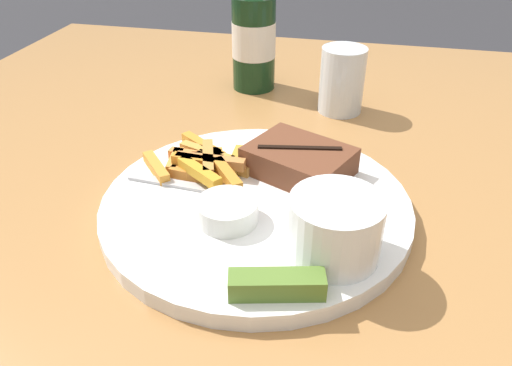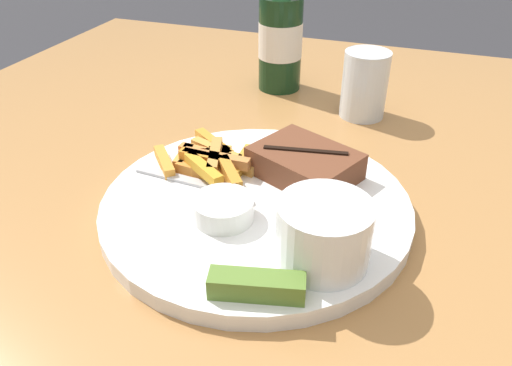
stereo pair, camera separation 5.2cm
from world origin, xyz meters
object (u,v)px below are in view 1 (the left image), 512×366
Objects in this scene: steak_portion at (299,160)px; fork_utensil at (180,184)px; dipping_sauce_cup at (227,210)px; drinking_glass at (342,80)px; coleslaw_cup at (335,225)px; dinner_plate at (256,206)px; beer_bottle at (254,37)px; pickle_spear at (277,285)px.

steak_portion is 0.14m from fork_utensil.
dipping_sauce_cup is 0.46× the size of fork_utensil.
drinking_glass reaches higher than dipping_sauce_cup.
steak_portion is at bearing 111.06° from coleslaw_cup.
drinking_glass reaches higher than steak_portion.
dinner_plate is 0.37m from beer_bottle.
coleslaw_cup reaches higher than fork_utensil.
pickle_spear is (-0.04, -0.06, -0.02)m from coleslaw_cup.
beer_bottle reaches higher than pickle_spear.
coleslaw_cup is at bearing 56.36° from pickle_spear.
coleslaw_cup is at bearing -68.94° from steak_portion.
coleslaw_cup is 0.08m from pickle_spear.
coleslaw_cup reaches higher than steak_portion.
drinking_glass is (0.15, -0.06, -0.04)m from beer_bottle.
coleslaw_cup is 0.19m from fork_utensil.
dinner_plate is 3.90× the size of coleslaw_cup.
coleslaw_cup is 0.63× the size of fork_utensil.
dinner_plate is 3.40× the size of drinking_glass.
dinner_plate is 0.12m from coleslaw_cup.
coleslaw_cup is 0.87× the size of drinking_glass.
pickle_spear reaches higher than fork_utensil.
fork_utensil is 1.39× the size of drinking_glass.
steak_portion is 0.22m from drinking_glass.
dinner_plate is at bearing 109.68° from pickle_spear.
dipping_sauce_cup is at bearing -117.68° from steak_portion.
drinking_glass is at bearing 93.41° from coleslaw_cup.
coleslaw_cup is 1.37× the size of dipping_sauce_cup.
beer_bottle reaches higher than dipping_sauce_cup.
pickle_spear is at bearing -70.32° from dinner_plate.
beer_bottle reaches higher than fork_utensil.
beer_bottle is 2.45× the size of drinking_glass.
dinner_plate is 0.09m from fork_utensil.
dipping_sauce_cup is 0.08m from fork_utensil.
steak_portion reaches higher than dipping_sauce_cup.
beer_bottle is (-0.12, 0.28, 0.05)m from steak_portion.
dinner_plate is 0.08m from steak_portion.
dinner_plate is 2.44× the size of fork_utensil.
dipping_sauce_cup is (-0.11, 0.03, -0.02)m from coleslaw_cup.
fork_utensil is (-0.07, 0.05, -0.01)m from dipping_sauce_cup.
dinner_plate is 2.43× the size of steak_portion.
beer_bottle is at bearing 112.45° from steak_portion.
coleslaw_cup is at bearing -14.44° from dipping_sauce_cup.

